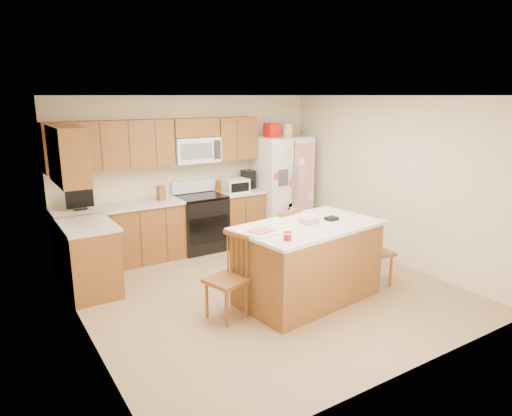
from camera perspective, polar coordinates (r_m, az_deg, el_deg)
ground at (r=6.14m, az=1.13°, el=-10.13°), size 4.50×4.50×0.00m
room_shell at (r=5.71m, az=1.20°, el=3.19°), size 4.60×4.60×2.52m
cabinetry at (r=6.99m, az=-13.81°, el=0.37°), size 3.36×1.56×2.15m
stove at (r=7.58m, az=-6.94°, el=-1.71°), size 0.76×0.65×1.13m
refrigerator at (r=8.20m, az=3.13°, el=2.77°), size 0.90×0.79×2.04m
island at (r=5.73m, az=6.49°, el=-6.69°), size 1.90×1.25×1.07m
windsor_chair_left at (r=5.27m, az=-3.52°, el=-8.86°), size 0.50×0.51×0.99m
windsor_chair_back at (r=6.25m, az=3.13°, el=-4.89°), size 0.53×0.51×1.03m
windsor_chair_right at (r=6.35m, az=14.43°, el=-5.29°), size 0.47×0.48×0.98m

